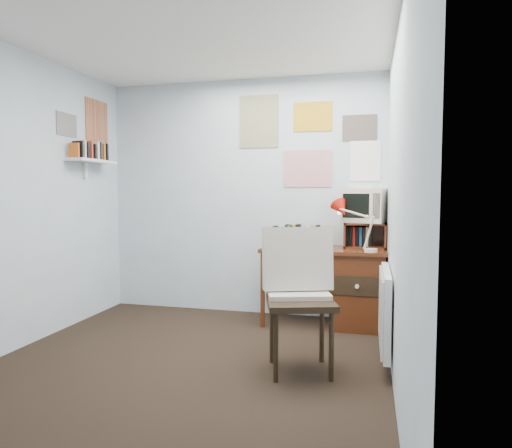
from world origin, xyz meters
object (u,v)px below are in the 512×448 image
at_px(desk, 351,285).
at_px(desk_chair, 300,303).
at_px(wall_shelf, 92,161).
at_px(radiator, 386,309).
at_px(crt_tv, 365,204).
at_px(desk_lamp, 371,229).
at_px(tv_riser, 365,235).

bearing_deg(desk, desk_chair, -104.37).
bearing_deg(wall_shelf, radiator, -10.89).
xyz_separation_m(crt_tv, radiator, (0.18, -1.06, -0.77)).
bearing_deg(desk_chair, wall_shelf, 142.95).
distance_m(desk_lamp, tv_riser, 0.35).
distance_m(desk, radiator, 0.97).
height_order(radiator, wall_shelf, wall_shelf).
bearing_deg(desk, desk_lamp, -51.23).
relative_size(desk, desk_chair, 1.18).
distance_m(desk_lamp, wall_shelf, 2.83).
distance_m(desk_lamp, crt_tv, 0.42).
bearing_deg(desk_lamp, desk_chair, -127.98).
height_order(desk_chair, desk_lamp, desk_lamp).
relative_size(crt_tv, radiator, 0.48).
bearing_deg(wall_shelf, desk_lamp, 3.33).
relative_size(desk, radiator, 1.50).
bearing_deg(crt_tv, desk, -118.92).
bearing_deg(desk_chair, desk_lamp, 48.12).
xyz_separation_m(desk_lamp, wall_shelf, (-2.75, -0.16, 0.65)).
relative_size(desk_lamp, tv_riser, 1.07).
height_order(desk, desk_lamp, desk_lamp).
bearing_deg(radiator, crt_tv, 99.51).
relative_size(desk_chair, desk_lamp, 2.37).
bearing_deg(radiator, tv_riser, 99.28).
height_order(desk, desk_chair, desk_chair).
height_order(desk_chair, crt_tv, crt_tv).
relative_size(desk, crt_tv, 3.13).
bearing_deg(desk_lamp, crt_tv, 88.41).
distance_m(desk, tv_riser, 0.51).
relative_size(tv_riser, crt_tv, 1.04).
distance_m(desk_lamp, radiator, 0.91).
bearing_deg(desk_chair, radiator, 11.25).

